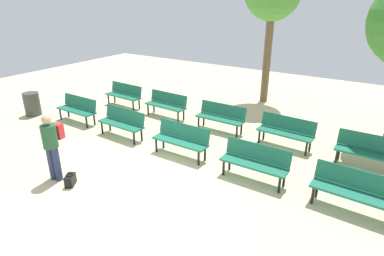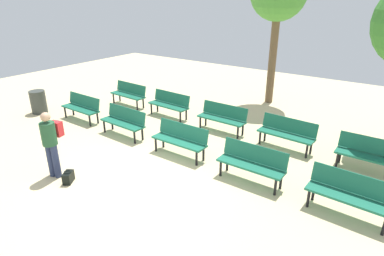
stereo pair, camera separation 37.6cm
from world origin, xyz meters
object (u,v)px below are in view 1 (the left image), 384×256
at_px(bench_r1_c2, 221,116).
at_px(bench_r0_c0, 78,108).
at_px(bench_r1_c1, 167,103).
at_px(bench_r0_c1, 122,121).
at_px(visitor_with_backpack, 52,143).
at_px(bench_r1_c3, 286,130).
at_px(bench_r1_c4, 370,150).
at_px(handbag, 70,180).
at_px(bench_r0_c4, 354,189).
at_px(bench_r0_c3, 255,160).
at_px(trash_bin, 32,104).
at_px(bench_r0_c2, 181,138).
at_px(bench_r1_c0, 124,94).

bearing_deg(bench_r1_c2, bench_r0_c0, -155.46).
bearing_deg(bench_r1_c1, bench_r0_c0, -135.11).
xyz_separation_m(bench_r0_c1, bench_r1_c2, (2.32, 2.07, 0.00)).
distance_m(bench_r1_c2, visitor_with_backpack, 5.14).
bearing_deg(bench_r1_c2, bench_r1_c3, 0.37).
bearing_deg(bench_r1_c4, handbag, -140.30).
bearing_deg(bench_r0_c0, bench_r1_c1, 43.10).
relative_size(bench_r1_c1, bench_r1_c4, 1.01).
bearing_deg(bench_r1_c3, bench_r0_c4, -43.53).
relative_size(bench_r0_c3, bench_r0_c4, 0.99).
distance_m(bench_r0_c4, bench_r1_c3, 3.08).
bearing_deg(bench_r1_c2, bench_r0_c4, -27.22).
relative_size(bench_r0_c0, trash_bin, 1.92).
xyz_separation_m(bench_r1_c2, bench_r1_c4, (4.30, -0.15, 0.00)).
height_order(bench_r0_c2, visitor_with_backpack, visitor_with_backpack).
relative_size(bench_r1_c3, bench_r1_c4, 1.01).
xyz_separation_m(bench_r0_c2, bench_r1_c2, (0.08, 2.12, 0.00)).
bearing_deg(bench_r1_c3, bench_r0_c1, -151.94).
bearing_deg(bench_r0_c2, bench_r1_c1, 134.98).
height_order(bench_r0_c3, bench_r1_c3, same).
height_order(bench_r0_c3, bench_r1_c2, same).
relative_size(bench_r0_c4, bench_r1_c4, 1.01).
bearing_deg(bench_r1_c4, bench_r0_c4, -91.53).
bearing_deg(bench_r0_c2, bench_r1_c2, 88.32).
height_order(bench_r0_c4, handbag, bench_r0_c4).
xyz_separation_m(bench_r0_c3, bench_r1_c4, (2.21, 2.07, 0.00)).
xyz_separation_m(bench_r0_c4, trash_bin, (-10.71, -0.15, -0.08)).
bearing_deg(bench_r0_c2, visitor_with_backpack, -124.04).
distance_m(bench_r1_c4, visitor_with_backpack, 7.73).
bearing_deg(handbag, bench_r0_c2, 64.02).
xyz_separation_m(bench_r1_c0, bench_r1_c2, (4.37, -0.15, 0.00)).
relative_size(handbag, trash_bin, 0.44).
height_order(bench_r1_c2, bench_r1_c4, same).
height_order(bench_r0_c4, bench_r1_c0, same).
relative_size(bench_r0_c1, bench_r1_c3, 0.99).
height_order(visitor_with_backpack, trash_bin, visitor_with_backpack).
distance_m(bench_r0_c2, visitor_with_backpack, 3.23).
bearing_deg(bench_r1_c2, visitor_with_backpack, -110.61).
bearing_deg(bench_r0_c4, bench_r0_c3, -178.82).
distance_m(bench_r1_c1, trash_bin, 4.93).
distance_m(bench_r0_c0, bench_r1_c3, 6.92).
bearing_deg(handbag, trash_bin, 155.23).
bearing_deg(visitor_with_backpack, bench_r0_c0, -60.99).
bearing_deg(bench_r0_c3, trash_bin, -178.29).
height_order(bench_r0_c0, visitor_with_backpack, visitor_with_backpack).
xyz_separation_m(visitor_with_backpack, trash_bin, (-4.60, 2.33, -0.52)).
distance_m(bench_r0_c0, bench_r0_c2, 4.45).
distance_m(bench_r0_c2, bench_r1_c1, 3.09).
bearing_deg(trash_bin, bench_r1_c3, 15.58).
bearing_deg(bench_r1_c2, bench_r0_c3, -45.61).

